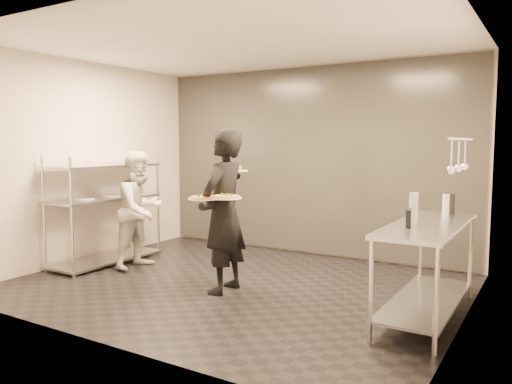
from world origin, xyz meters
The scene contains 13 objects.
room_shell centered at (0.00, 1.18, 1.40)m, with size 5.00×4.00×2.80m.
pass_rack centered at (-2.15, 0.00, 0.77)m, with size 0.60×1.60×1.50m.
prep_counter centered at (2.18, 0.00, 0.63)m, with size 0.60×1.80×0.92m.
utensil_rail centered at (2.43, 0.00, 1.55)m, with size 0.07×1.20×0.31m.
waiter centered at (0.04, -0.27, 0.91)m, with size 0.67×0.44×1.82m, color black.
chef centered at (-1.55, 0.07, 0.78)m, with size 0.76×0.59×1.56m, color silver.
pizza_plate_near centered at (-0.09, -0.45, 1.07)m, with size 0.36×0.36×0.05m.
pizza_plate_far centered at (0.20, -0.44, 1.09)m, with size 0.33×0.33×0.05m.
salad_plate centered at (0.00, 0.05, 1.36)m, with size 0.26×0.26×0.07m.
pos_monitor centered at (2.06, -0.27, 1.00)m, with size 0.04×0.22×0.16m, color black.
bottle_green centered at (2.05, -0.03, 1.06)m, with size 0.08×0.08×0.28m, color #96A396.
bottle_clear centered at (2.23, 0.55, 1.03)m, with size 0.07×0.07×0.22m, color #96A396.
bottle_dark centered at (2.25, 0.80, 1.02)m, with size 0.06×0.06×0.21m, color black.
Camera 1 is at (3.19, -4.76, 1.67)m, focal length 35.00 mm.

